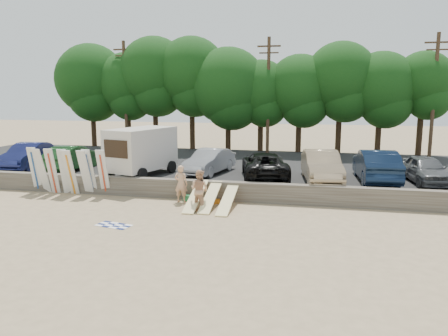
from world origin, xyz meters
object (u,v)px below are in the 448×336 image
Objects in this scene: car_5 at (376,166)px; car_2 at (209,161)px; beachgoer_b at (199,190)px; car_0 at (28,156)px; car_6 at (426,170)px; beachgoer_a at (181,184)px; cooler at (187,198)px; car_3 at (265,165)px; car_1 at (72,157)px; car_4 at (321,166)px; box_trailer at (141,149)px.

car_2 is at bearing -5.65° from car_5.
car_0 is at bearing -2.87° from beachgoer_b.
car_6 is 13.06m from beachgoer_a.
cooler is (-0.11, -4.19, -1.27)m from car_2.
car_0 is 11.89m from car_2.
car_5 reaches higher than beachgoer_b.
car_5 is at bearing 9.84° from car_2.
beachgoer_a is at bearing -168.12° from car_6.
beachgoer_b is (1.27, -1.12, 0.01)m from beachgoer_a.
car_5 is 14.00× the size of cooler.
car_2 is 1.03× the size of car_6.
beachgoer_b is (-2.48, -4.91, -0.47)m from car_3.
beachgoer_a is (-9.80, -4.04, -0.63)m from car_5.
car_5 reaches higher than car_6.
car_1 is 9.48m from cooler.
beachgoer_b is (-5.63, -4.53, -0.58)m from car_4.
car_5 is (18.23, 0.18, 0.11)m from car_1.
box_trailer reaches higher than beachgoer_b.
car_4 is (18.43, -0.46, 0.04)m from car_0.
box_trailer is 0.98× the size of car_0.
car_1 reaches higher than car_3.
car_3 is 1.23× the size of car_6.
car_1 is 0.88× the size of car_5.
car_2 reaches higher than cooler.
car_1 is 0.88× the size of car_3.
car_3 is 5.35m from beachgoer_a.
car_5 is at bearing 19.71° from box_trailer.
car_5 reaches higher than cooler.
car_3 is (15.28, -0.07, -0.07)m from car_0.
car_6 is at bearing -157.50° from beachgoer_a.
car_4 reaches higher than car_2.
beachgoer_a is (3.43, -3.14, -1.29)m from box_trailer.
car_6 is at bearing 0.57° from car_4.
car_5 is 1.24× the size of car_6.
box_trailer reaches higher than car_3.
car_1 is 10.92m from beachgoer_b.
car_5 reaches higher than car_3.
car_3 is at bearing -179.54° from car_1.
car_1 is 1.09× the size of car_6.
car_4 is at bearing 3.25° from car_2.
box_trailer is 10.35m from car_4.
car_1 is 12.26× the size of cooler.
car_1 is at bearing -20.87° from beachgoer_a.
beachgoer_b is (4.70, -4.26, -1.28)m from box_trailer.
car_5 is at bearing 176.52° from car_6.
car_0 is at bearing -164.94° from car_2.
car_0 is 0.95× the size of car_4.
car_1 reaches higher than car_6.
car_6 is at bearing -179.83° from car_5.
car_2 is at bearing -175.42° from car_1.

